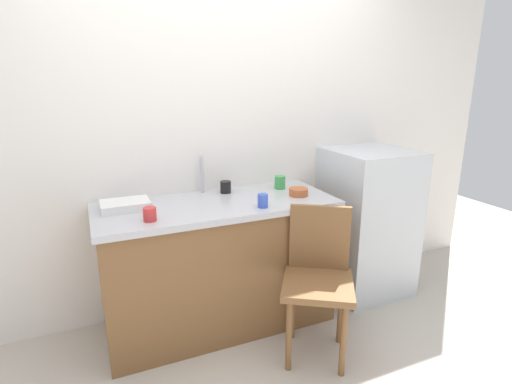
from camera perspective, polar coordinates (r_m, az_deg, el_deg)
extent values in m
plane|color=#BCB2A3|center=(2.48, 3.14, -24.79)|extent=(8.00, 8.00, 0.00)
cube|color=white|center=(2.83, -5.65, 8.57)|extent=(4.80, 0.10, 2.52)
cube|color=brown|center=(2.72, -5.35, -10.51)|extent=(1.46, 0.60, 0.82)
cube|color=#B7B7BC|center=(2.56, -5.59, -1.84)|extent=(1.50, 0.64, 0.04)
cylinder|color=#B7B7BC|center=(2.74, -7.68, 2.48)|extent=(0.02, 0.02, 0.25)
cube|color=silver|center=(3.21, 15.43, -4.02)|extent=(0.59, 0.59, 1.11)
cylinder|color=brown|center=(2.40, 4.70, -19.60)|extent=(0.04, 0.04, 0.45)
cylinder|color=brown|center=(2.40, 12.30, -19.88)|extent=(0.04, 0.04, 0.45)
cylinder|color=brown|center=(2.65, 5.20, -15.86)|extent=(0.04, 0.04, 0.45)
cylinder|color=brown|center=(2.65, 11.94, -16.12)|extent=(0.04, 0.04, 0.45)
cube|color=brown|center=(2.39, 8.78, -12.91)|extent=(0.55, 0.55, 0.04)
cube|color=brown|center=(2.47, 9.02, -6.36)|extent=(0.32, 0.22, 0.40)
cube|color=white|center=(2.52, -18.09, -1.79)|extent=(0.28, 0.20, 0.05)
cylinder|color=#B25B33|center=(2.69, 6.05, 0.01)|extent=(0.13, 0.13, 0.05)
cylinder|color=red|center=(2.27, -14.86, -3.05)|extent=(0.07, 0.07, 0.08)
cylinder|color=blue|center=(2.43, 0.97, -1.24)|extent=(0.06, 0.06, 0.08)
cylinder|color=black|center=(2.74, -4.34, 0.71)|extent=(0.07, 0.07, 0.08)
cylinder|color=green|center=(2.84, 3.42, 1.39)|extent=(0.08, 0.08, 0.09)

